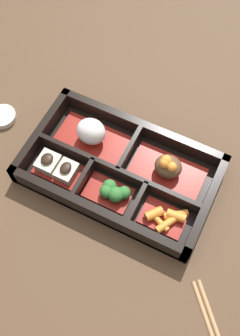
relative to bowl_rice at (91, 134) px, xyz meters
name	(u,v)px	position (x,y,z in m)	size (l,w,h in m)	color
ground_plane	(120,174)	(0.08, -0.04, -0.03)	(3.00, 3.00, 0.00)	#4C3523
bento_base	(120,173)	(0.08, -0.04, -0.03)	(0.34, 0.20, 0.01)	black
bento_rim	(119,170)	(0.08, -0.04, -0.01)	(0.34, 0.20, 0.04)	black
bowl_rice	(91,134)	(0.00, 0.00, 0.00)	(0.13, 0.07, 0.06)	maroon
bowl_stew	(168,168)	(0.15, 0.00, 0.00)	(0.13, 0.07, 0.06)	maroon
bowl_tofu	(57,167)	(-0.03, -0.08, -0.01)	(0.09, 0.05, 0.03)	maroon
bowl_greens	(113,192)	(0.09, -0.08, -0.01)	(0.08, 0.05, 0.03)	maroon
bowl_carrots	(165,218)	(0.18, -0.08, -0.01)	(0.08, 0.06, 0.02)	maroon
sauce_dish	(3,116)	(-0.18, -0.03, -0.03)	(0.05, 0.05, 0.01)	beige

